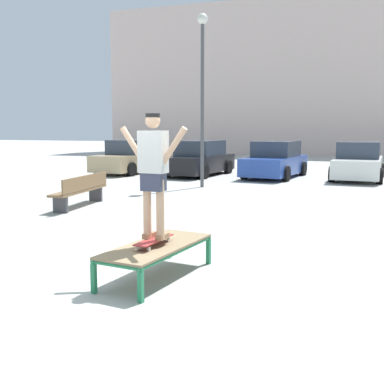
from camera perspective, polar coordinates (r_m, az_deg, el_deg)
ground_plane at (r=6.80m, az=-9.34°, el=-10.05°), size 120.00×120.00×0.00m
building_facade at (r=38.46m, az=11.77°, el=12.95°), size 28.84×4.00×11.40m
skate_box at (r=6.65m, az=-4.23°, el=-6.65°), size 1.04×1.99×0.46m
skateboard at (r=6.57m, az=-4.53°, el=-5.72°), size 0.27×0.81×0.09m
skater at (r=6.42m, az=-4.62°, el=2.95°), size 1.00×0.31×1.69m
car_tan at (r=22.10m, az=-7.22°, el=4.06°), size 2.29×4.37×1.50m
car_black at (r=20.84m, az=0.86°, el=3.91°), size 2.31×4.38×1.50m
car_blue at (r=20.25m, az=9.86°, el=3.68°), size 2.34×4.39×1.50m
car_white at (r=20.20m, az=19.15°, el=3.37°), size 2.12×4.30×1.50m
park_bench at (r=12.82m, az=-13.04°, el=0.26°), size 0.62×2.43×0.83m
light_post at (r=16.68m, az=1.24°, el=13.75°), size 0.36×0.36×5.83m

